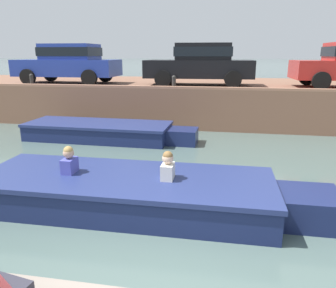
% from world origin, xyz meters
% --- Properties ---
extents(ground_plane, '(400.00, 400.00, 0.00)m').
position_xyz_m(ground_plane, '(0.00, 4.53, 0.00)').
color(ground_plane, '#4C605B').
extents(far_quay_wall, '(60.00, 6.00, 1.45)m').
position_xyz_m(far_quay_wall, '(0.00, 12.07, 0.72)').
color(far_quay_wall, brown).
rests_on(far_quay_wall, ground).
extents(far_wall_coping, '(60.00, 0.24, 0.08)m').
position_xyz_m(far_wall_coping, '(0.00, 9.19, 1.49)').
color(far_wall_coping, '#9F6C52').
rests_on(far_wall_coping, far_quay_wall).
extents(boat_moored_west_navy, '(5.39, 1.67, 0.53)m').
position_xyz_m(boat_moored_west_navy, '(-3.07, 7.41, 0.26)').
color(boat_moored_west_navy, navy).
rests_on(boat_moored_west_navy, ground).
extents(motorboat_passing, '(6.21, 1.80, 1.06)m').
position_xyz_m(motorboat_passing, '(-0.80, 2.98, 0.29)').
color(motorboat_passing, navy).
rests_on(motorboat_passing, ground).
extents(car_leftmost_blue, '(4.07, 1.94, 1.54)m').
position_xyz_m(car_leftmost_blue, '(-5.67, 10.55, 2.29)').
color(car_leftmost_blue, '#233893').
rests_on(car_leftmost_blue, far_quay_wall).
extents(car_left_inner_black, '(4.05, 2.08, 1.54)m').
position_xyz_m(car_left_inner_black, '(-0.38, 10.55, 2.29)').
color(car_left_inner_black, black).
rests_on(car_left_inner_black, far_quay_wall).
extents(mooring_bollard_west, '(0.15, 0.15, 0.45)m').
position_xyz_m(mooring_bollard_west, '(-6.61, 9.32, 1.68)').
color(mooring_bollard_west, '#2D2B28').
rests_on(mooring_bollard_west, far_quay_wall).
extents(mooring_bollard_mid, '(0.15, 0.15, 0.45)m').
position_xyz_m(mooring_bollard_mid, '(-1.20, 9.32, 1.68)').
color(mooring_bollard_mid, '#2D2B28').
rests_on(mooring_bollard_mid, far_quay_wall).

